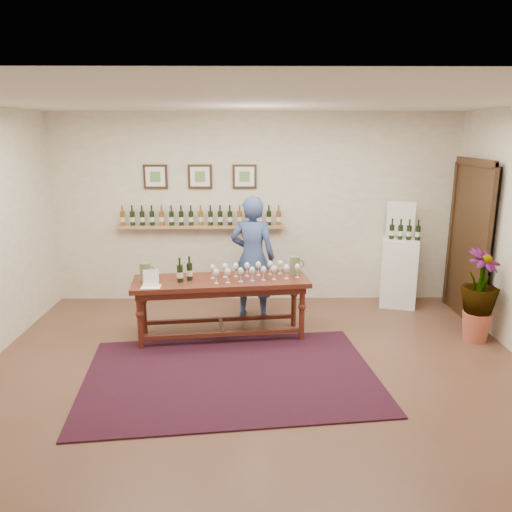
{
  "coord_description": "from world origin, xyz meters",
  "views": [
    {
      "loc": [
        -0.06,
        -4.87,
        2.51
      ],
      "look_at": [
        0.0,
        0.8,
        1.1
      ],
      "focal_mm": 35.0,
      "sensor_mm": 36.0,
      "label": 1
    }
  ],
  "objects_px": {
    "tasting_table": "(221,288)",
    "potted_plant": "(479,296)",
    "person": "(253,257)",
    "display_pedestal": "(399,272)"
  },
  "relations": [
    {
      "from": "tasting_table",
      "to": "potted_plant",
      "type": "relative_size",
      "value": 2.22
    },
    {
      "from": "tasting_table",
      "to": "person",
      "type": "xyz_separation_m",
      "value": [
        0.39,
        0.73,
        0.2
      ]
    },
    {
      "from": "potted_plant",
      "to": "person",
      "type": "bearing_deg",
      "value": 162.52
    },
    {
      "from": "tasting_table",
      "to": "display_pedestal",
      "type": "relative_size",
      "value": 2.2
    },
    {
      "from": "display_pedestal",
      "to": "potted_plant",
      "type": "relative_size",
      "value": 1.01
    },
    {
      "from": "tasting_table",
      "to": "display_pedestal",
      "type": "xyz_separation_m",
      "value": [
        2.56,
        1.2,
        -0.14
      ]
    },
    {
      "from": "tasting_table",
      "to": "person",
      "type": "height_order",
      "value": "person"
    },
    {
      "from": "potted_plant",
      "to": "person",
      "type": "xyz_separation_m",
      "value": [
        -2.75,
        0.87,
        0.27
      ]
    },
    {
      "from": "potted_plant",
      "to": "person",
      "type": "relative_size",
      "value": 0.59
    },
    {
      "from": "tasting_table",
      "to": "display_pedestal",
      "type": "distance_m",
      "value": 2.82
    }
  ]
}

